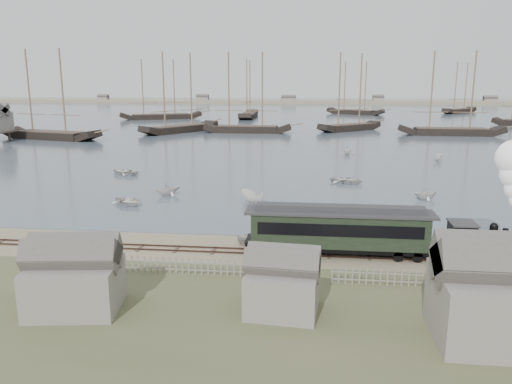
# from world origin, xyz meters

# --- Properties ---
(ground) EXTENTS (600.00, 600.00, 0.00)m
(ground) POSITION_xyz_m (0.00, 0.00, 0.00)
(ground) COLOR gray
(ground) RESTS_ON ground
(harbor_water) EXTENTS (600.00, 336.00, 0.06)m
(harbor_water) POSITION_xyz_m (0.00, 170.00, 0.03)
(harbor_water) COLOR #465564
(harbor_water) RESTS_ON ground
(rail_track) EXTENTS (120.00, 1.80, 0.16)m
(rail_track) POSITION_xyz_m (0.00, -2.00, 0.04)
(rail_track) COLOR #3E2822
(rail_track) RESTS_ON ground
(picket_fence_west) EXTENTS (19.00, 0.10, 1.20)m
(picket_fence_west) POSITION_xyz_m (-6.50, -7.00, 0.00)
(picket_fence_west) COLOR gray
(picket_fence_west) RESTS_ON ground
(picket_fence_east) EXTENTS (15.00, 0.10, 1.20)m
(picket_fence_east) POSITION_xyz_m (12.50, -7.50, 0.00)
(picket_fence_east) COLOR gray
(picket_fence_east) RESTS_ON ground
(shed_left) EXTENTS (5.00, 4.00, 4.10)m
(shed_left) POSITION_xyz_m (-10.00, -13.00, 0.00)
(shed_left) COLOR gray
(shed_left) RESTS_ON ground
(shed_mid) EXTENTS (4.00, 3.50, 3.60)m
(shed_mid) POSITION_xyz_m (2.00, -12.00, 0.00)
(shed_mid) COLOR gray
(shed_mid) RESTS_ON ground
(shed_right) EXTENTS (6.00, 5.00, 5.10)m
(shed_right) POSITION_xyz_m (13.00, -14.00, 0.00)
(shed_right) COLOR gray
(shed_right) RESTS_ON ground
(far_spit) EXTENTS (500.00, 20.00, 1.80)m
(far_spit) POSITION_xyz_m (0.00, 250.00, 0.00)
(far_spit) COLOR #9C9171
(far_spit) RESTS_ON ground
(locomotive) EXTENTS (6.94, 2.59, 8.65)m
(locomotive) POSITION_xyz_m (17.77, -2.00, 4.00)
(locomotive) COLOR black
(locomotive) RESTS_ON ground
(passenger_coach) EXTENTS (14.11, 2.72, 3.43)m
(passenger_coach) POSITION_xyz_m (5.66, -2.00, 2.16)
(passenger_coach) COLOR black
(passenger_coach) RESTS_ON ground
(beached_dinghy) EXTENTS (3.64, 4.65, 0.88)m
(beached_dinghy) POSITION_xyz_m (-0.26, 0.19, 0.44)
(beached_dinghy) COLOR silver
(beached_dinghy) RESTS_ON ground
(rowboat_0) EXTENTS (4.45, 4.69, 0.79)m
(rowboat_0) POSITION_xyz_m (-15.87, 11.41, 0.46)
(rowboat_0) COLOR silver
(rowboat_0) RESTS_ON harbor_water
(rowboat_1) EXTENTS (3.96, 4.04, 1.61)m
(rowboat_1) POSITION_xyz_m (-13.00, 16.26, 0.87)
(rowboat_1) COLOR silver
(rowboat_1) RESTS_ON harbor_water
(rowboat_2) EXTENTS (3.63, 3.61, 1.44)m
(rowboat_2) POSITION_xyz_m (-2.85, 13.36, 0.78)
(rowboat_2) COLOR silver
(rowboat_2) RESTS_ON harbor_water
(rowboat_3) EXTENTS (4.14, 4.93, 0.87)m
(rowboat_3) POSITION_xyz_m (8.15, 25.66, 0.50)
(rowboat_3) COLOR silver
(rowboat_3) RESTS_ON harbor_water
(rowboat_4) EXTENTS (3.23, 3.45, 1.47)m
(rowboat_4) POSITION_xyz_m (16.30, 17.55, 0.79)
(rowboat_4) COLOR silver
(rowboat_4) RESTS_ON harbor_water
(rowboat_5) EXTENTS (3.49, 2.61, 1.27)m
(rowboat_5) POSITION_xyz_m (24.22, 45.24, 0.70)
(rowboat_5) COLOR silver
(rowboat_5) RESTS_ON harbor_water
(rowboat_6) EXTENTS (4.62, 5.28, 0.91)m
(rowboat_6) POSITION_xyz_m (-22.89, 28.42, 0.52)
(rowboat_6) COLOR silver
(rowboat_6) RESTS_ON harbor_water
(rowboat_7) EXTENTS (3.20, 2.87, 1.51)m
(rowboat_7) POSITION_xyz_m (9.86, 51.22, 0.81)
(rowboat_7) COLOR silver
(rowboat_7) RESTS_ON harbor_water
(schooner_0) EXTENTS (25.34, 11.83, 20.00)m
(schooner_0) POSITION_xyz_m (-55.11, 68.21, 10.06)
(schooner_0) COLOR black
(schooner_0) RESTS_ON harbor_water
(schooner_1) EXTENTS (17.42, 22.22, 20.00)m
(schooner_1) POSITION_xyz_m (-29.91, 86.08, 10.06)
(schooner_1) COLOR black
(schooner_1) RESTS_ON harbor_water
(schooner_2) EXTENTS (22.00, 5.24, 20.00)m
(schooner_2) POSITION_xyz_m (-12.76, 86.95, 10.06)
(schooner_2) COLOR black
(schooner_2) RESTS_ON harbor_water
(schooner_3) EXTENTS (17.79, 16.23, 20.00)m
(schooner_3) POSITION_xyz_m (13.37, 94.68, 10.06)
(schooner_3) COLOR black
(schooner_3) RESTS_ON harbor_water
(schooner_4) EXTENTS (24.54, 5.98, 20.00)m
(schooner_4) POSITION_xyz_m (36.98, 86.53, 10.06)
(schooner_4) COLOR black
(schooner_4) RESTS_ON harbor_water
(schooner_6) EXTENTS (27.53, 17.10, 20.00)m
(schooner_6) POSITION_xyz_m (-47.72, 128.19, 10.06)
(schooner_6) COLOR black
(schooner_6) RESTS_ON harbor_water
(schooner_7) EXTENTS (5.42, 23.01, 20.00)m
(schooner_7) POSITION_xyz_m (-18.72, 136.75, 10.06)
(schooner_7) COLOR black
(schooner_7) RESTS_ON harbor_water
(schooner_8) EXTENTS (22.22, 16.31, 20.00)m
(schooner_8) POSITION_xyz_m (19.96, 159.29, 10.06)
(schooner_8) COLOR black
(schooner_8) RESTS_ON harbor_water
(schooner_9) EXTENTS (17.37, 17.37, 20.00)m
(schooner_9) POSITION_xyz_m (62.35, 171.84, 10.06)
(schooner_9) COLOR black
(schooner_9) RESTS_ON harbor_water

